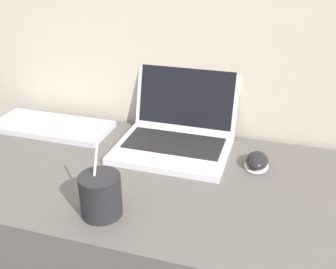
# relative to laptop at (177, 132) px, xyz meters

# --- Properties ---
(laptop) EXTENTS (0.34, 0.33, 0.22)m
(laptop) POSITION_rel_laptop_xyz_m (0.00, 0.00, 0.00)
(laptop) COLOR silver
(laptop) RESTS_ON desk
(drink_cup) EXTENTS (0.10, 0.10, 0.18)m
(drink_cup) POSITION_rel_laptop_xyz_m (-0.07, -0.39, 0.01)
(drink_cup) COLOR #232326
(drink_cup) RESTS_ON desk
(computer_mouse) EXTENTS (0.07, 0.09, 0.04)m
(computer_mouse) POSITION_rel_laptop_xyz_m (0.25, -0.06, -0.03)
(computer_mouse) COLOR white
(computer_mouse) RESTS_ON desk
(external_keyboard) EXTENTS (0.40, 0.17, 0.02)m
(external_keyboard) POSITION_rel_laptop_xyz_m (-0.44, -0.02, -0.04)
(external_keyboard) COLOR silver
(external_keyboard) RESTS_ON desk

